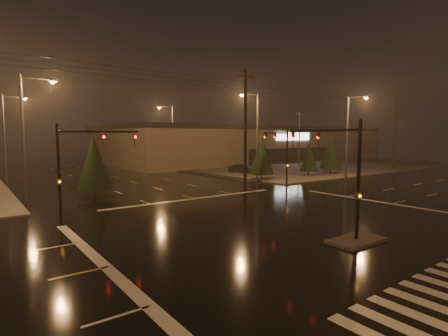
{
  "coord_description": "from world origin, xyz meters",
  "views": [
    {
      "loc": [
        -15.28,
        -13.57,
        5.18
      ],
      "look_at": [
        -0.85,
        5.78,
        3.0
      ],
      "focal_mm": 28.0,
      "sensor_mm": 36.0,
      "label": 1
    }
  ],
  "objects": [
    {
      "name": "sidewalk_ne",
      "position": [
        30.0,
        30.0,
        0.06
      ],
      "size": [
        36.0,
        36.0,
        0.12
      ],
      "primitive_type": "cube",
      "color": "#494741",
      "rests_on": "ground"
    },
    {
      "name": "car_parked",
      "position": [
        16.17,
        24.64,
        0.66
      ],
      "size": [
        2.25,
        4.08,
        1.31
      ],
      "primitive_type": "imported",
      "rotation": [
        0.0,
        0.0,
        0.19
      ],
      "color": "black",
      "rests_on": "ground"
    },
    {
      "name": "utility_pole_2",
      "position": [
        38.0,
        14.0,
        6.13
      ],
      "size": [
        2.2,
        0.32,
        12.0
      ],
      "color": "black",
      "rests_on": "ground"
    },
    {
      "name": "median_island",
      "position": [
        0.0,
        -4.0,
        0.07
      ],
      "size": [
        3.0,
        1.6,
        0.15
      ],
      "primitive_type": "cube",
      "color": "#494741",
      "rests_on": "ground"
    },
    {
      "name": "conifer_0",
      "position": [
        13.05,
        16.93,
        2.99
      ],
      "size": [
        2.93,
        2.93,
        5.28
      ],
      "color": "black",
      "rests_on": "ground"
    },
    {
      "name": "conifer_1",
      "position": [
        20.81,
        16.29,
        2.53
      ],
      "size": [
        2.35,
        2.35,
        4.37
      ],
      "color": "black",
      "rests_on": "ground"
    },
    {
      "name": "streetlight_3",
      "position": [
        11.18,
        16.0,
        5.8
      ],
      "size": [
        2.77,
        0.32,
        10.0
      ],
      "color": "#38383A",
      "rests_on": "ground"
    },
    {
      "name": "utility_pole_1",
      "position": [
        8.0,
        14.0,
        6.13
      ],
      "size": [
        2.2,
        0.32,
        12.0
      ],
      "color": "black",
      "rests_on": "ground"
    },
    {
      "name": "retail_building",
      "position": [
        35.0,
        45.99,
        3.84
      ],
      "size": [
        60.2,
        28.3,
        7.2
      ],
      "color": "#766654",
      "rests_on": "ground"
    },
    {
      "name": "streetlight_2",
      "position": [
        -11.18,
        34.0,
        5.8
      ],
      "size": [
        2.77,
        0.32,
        10.0
      ],
      "color": "#38383A",
      "rests_on": "ground"
    },
    {
      "name": "conifer_3",
      "position": [
        -6.48,
        16.7,
        3.02
      ],
      "size": [
        2.97,
        2.97,
        5.35
      ],
      "color": "black",
      "rests_on": "ground"
    },
    {
      "name": "signal_mast_nw",
      "position": [
        -9.5,
        10.14,
        3.79
      ],
      "size": [
        4.84,
        1.86,
        6.0
      ],
      "color": "black",
      "rests_on": "ground"
    },
    {
      "name": "conifer_2",
      "position": [
        25.09,
        16.05,
        3.07
      ],
      "size": [
        3.04,
        3.04,
        5.45
      ],
      "color": "black",
      "rests_on": "ground"
    },
    {
      "name": "streetlight_6",
      "position": [
        22.0,
        11.18,
        5.8
      ],
      "size": [
        0.32,
        2.77,
        10.0
      ],
      "color": "#38383A",
      "rests_on": "ground"
    },
    {
      "name": "streetlight_1",
      "position": [
        -11.18,
        18.0,
        5.8
      ],
      "size": [
        2.77,
        0.32,
        10.0
      ],
      "color": "#38383A",
      "rests_on": "ground"
    },
    {
      "name": "streetlight_4",
      "position": [
        11.18,
        36.0,
        5.8
      ],
      "size": [
        2.77,
        0.32,
        10.0
      ],
      "color": "#38383A",
      "rests_on": "ground"
    },
    {
      "name": "ground",
      "position": [
        0.0,
        0.0,
        0.0
      ],
      "size": [
        140.0,
        140.0,
        0.0
      ],
      "primitive_type": "plane",
      "color": "black",
      "rests_on": "ground"
    },
    {
      "name": "signal_mast_median",
      "position": [
        0.0,
        -3.07,
        3.75
      ],
      "size": [
        0.25,
        4.59,
        6.0
      ],
      "color": "black",
      "rests_on": "ground"
    },
    {
      "name": "stop_bar_far",
      "position": [
        0.0,
        11.0,
        0.01
      ],
      "size": [
        16.0,
        0.5,
        0.01
      ],
      "primitive_type": "cube",
      "color": "beige",
      "rests_on": "ground"
    },
    {
      "name": "parking_lot",
      "position": [
        35.0,
        28.0,
        0.04
      ],
      "size": [
        50.0,
        24.0,
        0.08
      ],
      "primitive_type": "cube",
      "color": "black",
      "rests_on": "ground"
    },
    {
      "name": "signal_mast_ne",
      "position": [
        9.5,
        10.14,
        3.79
      ],
      "size": [
        4.84,
        1.86,
        6.0
      ],
      "color": "black",
      "rests_on": "ground"
    }
  ]
}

